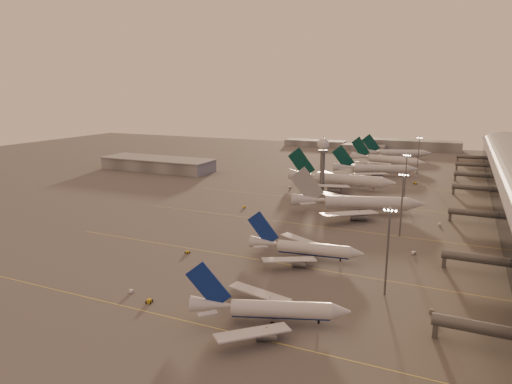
% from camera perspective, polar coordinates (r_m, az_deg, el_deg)
% --- Properties ---
extents(ground, '(700.00, 700.00, 0.00)m').
position_cam_1_polar(ground, '(151.73, -6.66, -8.77)').
color(ground, '#4E4C4C').
rests_on(ground, ground).
extents(taxiway_markings, '(180.00, 185.25, 0.02)m').
position_cam_1_polar(taxiway_markings, '(190.14, 10.02, -4.42)').
color(taxiway_markings, '#DFCB4F').
rests_on(taxiway_markings, ground).
extents(hangar, '(82.00, 27.00, 8.50)m').
position_cam_1_polar(hangar, '(328.65, -12.16, 3.46)').
color(hangar, slate).
rests_on(hangar, ground).
extents(radar_tower, '(6.40, 6.40, 31.10)m').
position_cam_1_polar(radar_tower, '(252.57, 8.35, 4.72)').
color(radar_tower, '#55575C').
rests_on(radar_tower, ground).
extents(mast_a, '(3.60, 0.56, 25.00)m').
position_cam_1_polar(mast_a, '(128.53, 16.13, -6.69)').
color(mast_a, '#55575C').
rests_on(mast_a, ground).
extents(mast_b, '(3.60, 0.56, 25.00)m').
position_cam_1_polar(mast_b, '(181.43, 17.77, -1.17)').
color(mast_b, '#55575C').
rests_on(mast_b, ground).
extents(mast_c, '(3.60, 0.56, 25.00)m').
position_cam_1_polar(mast_c, '(235.53, 18.18, 1.88)').
color(mast_c, '#55575C').
rests_on(mast_c, ground).
extents(mast_d, '(3.60, 0.56, 25.00)m').
position_cam_1_polar(mast_d, '(324.33, 19.65, 4.57)').
color(mast_d, '#55575C').
rests_on(mast_d, ground).
extents(distant_horizon, '(165.00, 37.50, 9.00)m').
position_cam_1_polar(distant_horizon, '(454.32, 15.24, 5.72)').
color(distant_horizon, slate).
rests_on(distant_horizon, ground).
extents(narrowbody_near, '(37.98, 29.77, 15.46)m').
position_cam_1_polar(narrowbody_near, '(113.22, 1.69, -14.73)').
color(narrowbody_near, silver).
rests_on(narrowbody_near, ground).
extents(narrowbody_mid, '(39.23, 31.15, 15.36)m').
position_cam_1_polar(narrowbody_mid, '(153.53, 6.16, -7.26)').
color(narrowbody_mid, silver).
rests_on(narrowbody_mid, ground).
extents(widebody_white, '(58.42, 46.07, 21.31)m').
position_cam_1_polar(widebody_white, '(212.42, 12.57, -1.69)').
color(widebody_white, silver).
rests_on(widebody_white, ground).
extents(greentail_a, '(62.25, 50.26, 22.61)m').
position_cam_1_polar(greentail_a, '(263.83, 10.55, 1.24)').
color(greentail_a, silver).
rests_on(greentail_a, ground).
extents(greentail_b, '(53.46, 42.45, 20.20)m').
position_cam_1_polar(greentail_b, '(308.41, 14.67, 2.60)').
color(greentail_b, silver).
rests_on(greentail_b, ground).
extents(greentail_c, '(55.99, 44.71, 20.65)m').
position_cam_1_polar(greentail_c, '(350.03, 16.07, 3.69)').
color(greentail_c, silver).
rests_on(greentail_c, ground).
extents(greentail_d, '(53.70, 42.61, 20.36)m').
position_cam_1_polar(greentail_d, '(390.36, 17.18, 4.49)').
color(greentail_d, silver).
rests_on(greentail_d, ground).
extents(gsv_truck_a, '(4.91, 3.97, 1.91)m').
position_cam_1_polar(gsv_truck_a, '(134.05, -15.19, -11.68)').
color(gsv_truck_a, silver).
rests_on(gsv_truck_a, ground).
extents(gsv_tug_near, '(2.90, 3.97, 1.02)m').
position_cam_1_polar(gsv_tug_near, '(127.30, -13.20, -13.14)').
color(gsv_tug_near, gold).
rests_on(gsv_tug_near, ground).
extents(gsv_catering_a, '(5.63, 2.88, 4.52)m').
position_cam_1_polar(gsv_catering_a, '(126.12, 21.29, -13.09)').
color(gsv_catering_a, '#5B5D60').
rests_on(gsv_catering_a, ground).
extents(gsv_tug_mid, '(3.61, 2.86, 0.90)m').
position_cam_1_polar(gsv_tug_mid, '(160.28, -8.56, -7.46)').
color(gsv_tug_mid, gold).
rests_on(gsv_tug_mid, ground).
extents(gsv_truck_b, '(5.87, 4.09, 2.24)m').
position_cam_1_polar(gsv_truck_b, '(166.16, 19.24, -7.07)').
color(gsv_truck_b, silver).
rests_on(gsv_truck_b, ground).
extents(gsv_truck_c, '(4.79, 5.46, 2.18)m').
position_cam_1_polar(gsv_truck_c, '(217.93, -1.39, -1.72)').
color(gsv_truck_c, gold).
rests_on(gsv_truck_c, ground).
extents(gsv_catering_b, '(5.31, 3.99, 3.99)m').
position_cam_1_polar(gsv_catering_b, '(204.44, 21.99, -3.38)').
color(gsv_catering_b, silver).
rests_on(gsv_catering_b, ground).
extents(gsv_tug_far, '(3.76, 3.91, 0.97)m').
position_cam_1_polar(gsv_tug_far, '(241.19, 9.05, -0.62)').
color(gsv_tug_far, gold).
rests_on(gsv_tug_far, ground).
extents(gsv_truck_d, '(3.36, 6.47, 2.48)m').
position_cam_1_polar(gsv_truck_d, '(261.24, 4.32, 0.70)').
color(gsv_truck_d, '#5B5D60').
rests_on(gsv_truck_d, ground).
extents(gsv_tug_hangar, '(4.28, 3.85, 1.05)m').
position_cam_1_polar(gsv_tug_hangar, '(288.81, 19.26, 1.03)').
color(gsv_tug_hangar, gold).
rests_on(gsv_tug_hangar, ground).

